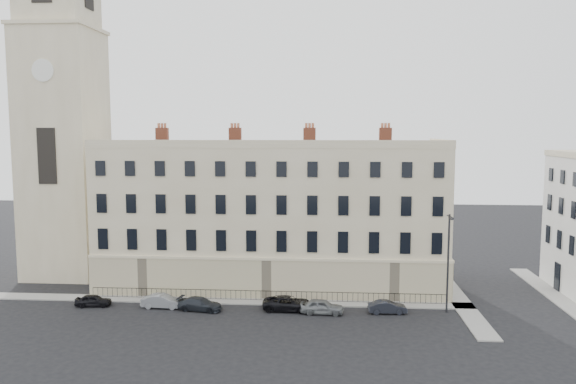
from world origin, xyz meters
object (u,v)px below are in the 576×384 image
object	(u,v)px
car_a	(93,300)
car_b	(162,301)
car_e	(322,307)
car_d	(288,303)
car_c	(200,304)
streetlamp	(448,259)
car_f	(387,307)

from	to	relation	value
car_a	car_b	distance (m)	6.72
car_e	car_b	bearing A→B (deg)	90.74
car_d	car_e	distance (m)	3.23
car_a	car_e	xyz separation A→B (m)	(21.82, -0.66, 0.10)
car_e	car_c	bearing A→B (deg)	92.46
car_b	car_c	xyz separation A→B (m)	(3.73, -0.51, -0.04)
car_a	car_c	world-z (taller)	car_c
car_d	car_b	bearing A→B (deg)	91.96
car_a	car_c	distance (m)	10.47
car_c	car_b	bearing A→B (deg)	91.55
car_d	car_e	world-z (taller)	car_e
car_b	streetlamp	world-z (taller)	streetlamp
streetlamp	car_c	bearing A→B (deg)	175.66
car_f	car_b	bearing A→B (deg)	85.73
car_f	car_d	bearing A→B (deg)	84.83
car_f	streetlamp	xyz separation A→B (m)	(5.48, 0.53, 4.50)
car_c	car_d	bearing A→B (deg)	-76.63
car_f	car_c	bearing A→B (deg)	87.33
car_b	car_c	distance (m)	3.77
car_c	car_d	world-z (taller)	car_d
car_c	streetlamp	distance (m)	23.29
car_e	car_f	world-z (taller)	car_e
car_f	streetlamp	distance (m)	7.11
car_d	car_f	distance (m)	9.14
car_a	car_d	xyz separation A→B (m)	(18.68, 0.09, 0.09)
car_e	car_d	bearing A→B (deg)	79.89
streetlamp	car_d	bearing A→B (deg)	174.66
car_b	car_f	distance (m)	21.09
car_c	car_d	distance (m)	8.25
car_e	car_a	bearing A→B (deg)	91.54
car_c	car_e	bearing A→B (deg)	-81.52
car_a	car_b	size ratio (longest dim) A/B	0.86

